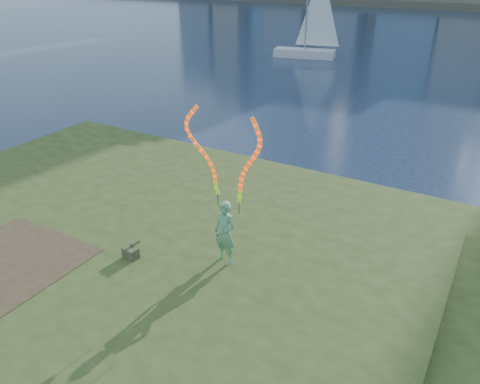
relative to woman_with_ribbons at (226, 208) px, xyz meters
The scene contains 6 objects.
ground 3.21m from the woman_with_ribbons, 165.74° to the left, with size 320.00×320.00×0.00m, color #19253E.
grassy_knoll 3.40m from the woman_with_ribbons, 142.41° to the right, with size 20.00×18.00×0.80m.
dirt_patch 5.35m from the woman_with_ribbons, 149.36° to the right, with size 3.20×3.00×0.02m, color #47331E.
woman_with_ribbons is the anchor object (origin of this frame).
canvas_bag 2.62m from the woman_with_ribbons, 153.22° to the right, with size 0.40×0.45×0.35m.
sailboat 30.55m from the woman_with_ribbons, 109.31° to the left, with size 5.22×2.57×7.85m.
Camera 1 is at (7.17, -8.35, 7.21)m, focal length 35.00 mm.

